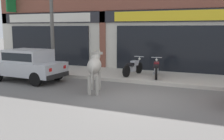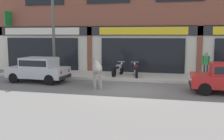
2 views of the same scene
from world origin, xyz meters
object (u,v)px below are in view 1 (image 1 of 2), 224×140
at_px(motorcycle_0, 133,67).
at_px(utility_pole, 52,17).
at_px(cow, 95,66).
at_px(motorcycle_1, 156,69).
at_px(car_1, 28,63).

height_order(motorcycle_0, utility_pole, utility_pole).
bearing_deg(motorcycle_0, cow, -98.06).
bearing_deg(motorcycle_1, utility_pole, -171.07).
relative_size(car_1, motorcycle_0, 2.04).
bearing_deg(motorcycle_0, utility_pole, -167.49).
relative_size(cow, motorcycle_1, 1.15).
relative_size(cow, car_1, 0.56).
bearing_deg(cow, utility_pole, 147.12).
xyz_separation_m(cow, car_1, (-3.80, 0.65, -0.19)).
height_order(car_1, utility_pole, utility_pole).
height_order(cow, car_1, cow).
distance_m(motorcycle_1, utility_pole, 5.79).
xyz_separation_m(motorcycle_1, utility_pole, (-5.19, -0.82, 2.43)).
relative_size(car_1, motorcycle_1, 2.06).
xyz_separation_m(cow, utility_pole, (-3.57, 2.31, 1.96)).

